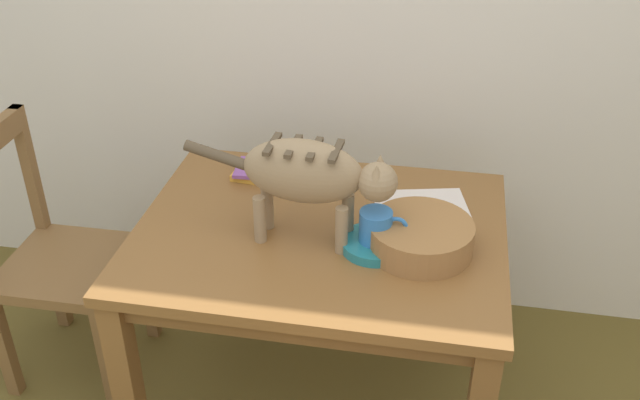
{
  "coord_description": "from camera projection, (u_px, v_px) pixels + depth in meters",
  "views": [
    {
      "loc": [
        0.25,
        -0.74,
        1.94
      ],
      "look_at": [
        -0.09,
        1.05,
        0.83
      ],
      "focal_mm": 40.88,
      "sensor_mm": 36.0,
      "label": 1
    }
  ],
  "objects": [
    {
      "name": "wooden_chair_far",
      "position": [
        56.0,
        260.0,
        2.51
      ],
      "size": [
        0.42,
        0.42,
        0.94
      ],
      "rotation": [
        0.0,
        0.0,
        -1.56
      ],
      "color": "brown",
      "rests_on": "ground_plane"
    },
    {
      "name": "cat",
      "position": [
        311.0,
        175.0,
        2.02
      ],
      "size": [
        0.61,
        0.15,
        0.32
      ],
      "rotation": [
        0.0,
        0.0,
        -1.62
      ],
      "color": "#987D5A",
      "rests_on": "dining_table"
    },
    {
      "name": "dining_table",
      "position": [
        320.0,
        254.0,
        2.23
      ],
      "size": [
        1.1,
        0.87,
        0.73
      ],
      "color": "brown",
      "rests_on": "ground_plane"
    },
    {
      "name": "magazine",
      "position": [
        421.0,
        205.0,
        2.29
      ],
      "size": [
        0.32,
        0.25,
        0.01
      ],
      "primitive_type": "cube",
      "rotation": [
        0.0,
        0.0,
        0.23
      ],
      "color": "silver",
      "rests_on": "dining_table"
    },
    {
      "name": "book_stack",
      "position": [
        264.0,
        171.0,
        2.45
      ],
      "size": [
        0.2,
        0.16,
        0.03
      ],
      "color": "gold",
      "rests_on": "dining_table"
    },
    {
      "name": "saucer_bowl",
      "position": [
        375.0,
        244.0,
        2.09
      ],
      "size": [
        0.2,
        0.2,
        0.03
      ],
      "primitive_type": "cylinder",
      "color": "teal",
      "rests_on": "dining_table"
    },
    {
      "name": "wicker_basket",
      "position": [
        421.0,
        236.0,
        2.07
      ],
      "size": [
        0.3,
        0.3,
        0.09
      ],
      "color": "#9A6B3C",
      "rests_on": "dining_table"
    },
    {
      "name": "coffee_mug",
      "position": [
        377.0,
        226.0,
        2.05
      ],
      "size": [
        0.14,
        0.09,
        0.09
      ],
      "color": "#3176C6",
      "rests_on": "saucer_bowl"
    }
  ]
}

